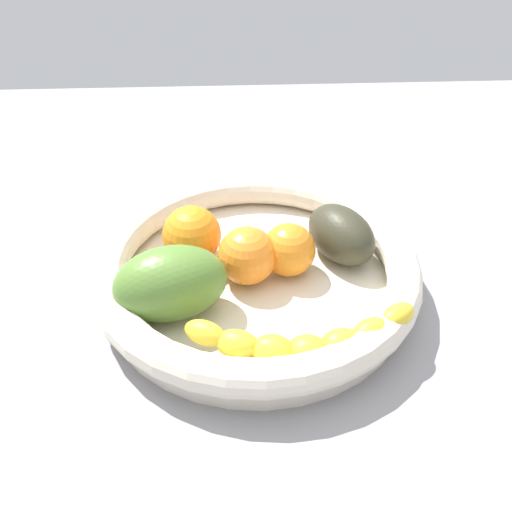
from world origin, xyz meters
The scene contains 8 objects.
kitchen_counter centered at (0.00, 0.00, 1.50)cm, with size 120.00×120.00×3.00cm, color gray.
fruit_bowl centered at (0.00, 0.00, 5.77)cm, with size 34.37×34.37×5.36cm.
banana_draped_left centered at (11.80, 3.82, 7.06)cm, with size 7.03×22.12×4.00cm.
orange_front centered at (-0.26, -0.92, 7.87)cm, with size 6.16×6.16×6.16cm, color orange.
orange_mid_left centered at (-1.10, 3.53, 7.66)cm, with size 5.72×5.72×5.72cm, color orange.
orange_mid_right centered at (-3.82, -6.78, 8.01)cm, with size 6.42×6.42×6.42cm, color orange.
avocado_dark centered at (-3.53, 9.49, 7.71)cm, with size 9.08×5.82×6.01cm, color #353425.
mango_green centered at (4.74, -8.47, 8.44)cm, with size 11.11×7.29×7.42cm, color #568032.
Camera 1 is at (47.02, -2.33, 44.10)cm, focal length 40.19 mm.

